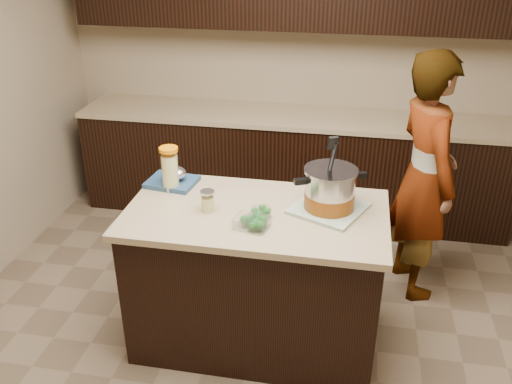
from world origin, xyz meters
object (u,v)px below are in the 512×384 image
(lemonade_pitcher, at_px, (170,171))
(person, at_px, (424,178))
(stock_pot, at_px, (330,191))
(island, at_px, (256,277))

(lemonade_pitcher, bearing_deg, person, 20.73)
(lemonade_pitcher, bearing_deg, stock_pot, -5.18)
(stock_pot, distance_m, person, 0.90)
(stock_pot, relative_size, lemonade_pitcher, 1.57)
(island, xyz_separation_m, person, (0.98, 0.75, 0.39))
(island, distance_m, lemonade_pitcher, 0.81)
(island, distance_m, stock_pot, 0.70)
(stock_pot, xyz_separation_m, person, (0.58, 0.66, -0.18))
(island, distance_m, person, 1.30)
(island, height_order, person, person)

